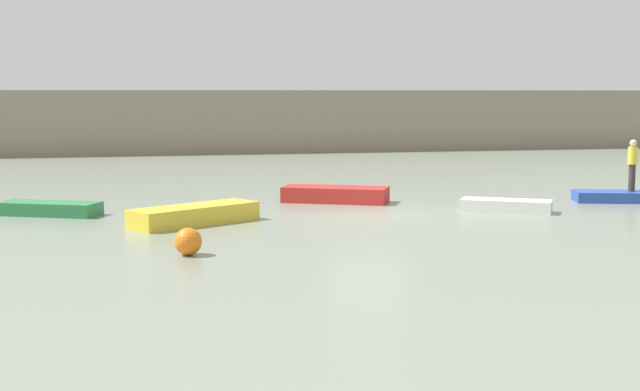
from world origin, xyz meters
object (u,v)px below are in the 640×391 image
object	(u,v)px
mooring_buoy	(188,242)
rowboat_blue	(631,197)
rowboat_white	(506,206)
person_yellow_shirt	(633,162)
rowboat_green	(50,209)
rowboat_red	(335,194)
rowboat_yellow	(195,215)

from	to	relation	value
mooring_buoy	rowboat_blue	bearing A→B (deg)	22.99
rowboat_white	rowboat_blue	xyz separation A→B (m)	(5.15, 1.35, -0.01)
rowboat_blue	person_yellow_shirt	distance (m)	1.15
rowboat_green	rowboat_red	bearing A→B (deg)	32.62
rowboat_yellow	person_yellow_shirt	size ratio (longest dim) A/B	2.16
rowboat_red	rowboat_blue	world-z (taller)	rowboat_red
rowboat_yellow	rowboat_red	world-z (taller)	rowboat_yellow
rowboat_yellow	mooring_buoy	xyz separation A→B (m)	(-0.55, -4.74, 0.05)
rowboat_yellow	rowboat_blue	bearing A→B (deg)	-24.53
rowboat_red	person_yellow_shirt	bearing A→B (deg)	13.80
rowboat_yellow	mooring_buoy	size ratio (longest dim) A/B	6.01
rowboat_green	mooring_buoy	world-z (taller)	mooring_buoy
rowboat_red	mooring_buoy	bearing A→B (deg)	-96.61
rowboat_green	rowboat_white	xyz separation A→B (m)	(13.64, -2.37, -0.01)
rowboat_white	person_yellow_shirt	world-z (taller)	person_yellow_shirt
rowboat_red	rowboat_blue	size ratio (longest dim) A/B	0.93
mooring_buoy	rowboat_white	bearing A→B (deg)	26.89
rowboat_green	rowboat_yellow	size ratio (longest dim) A/B	0.80
rowboat_white	mooring_buoy	size ratio (longest dim) A/B	4.34
rowboat_red	rowboat_yellow	bearing A→B (deg)	-116.07
rowboat_white	rowboat_blue	bearing A→B (deg)	45.85
rowboat_white	rowboat_blue	size ratio (longest dim) A/B	0.73
rowboat_yellow	rowboat_red	distance (m)	6.34
rowboat_green	mooring_buoy	size ratio (longest dim) A/B	4.78
rowboat_blue	person_yellow_shirt	xyz separation A→B (m)	(0.00, 0.00, 1.15)
mooring_buoy	person_yellow_shirt	bearing A→B (deg)	22.99
rowboat_green	rowboat_blue	distance (m)	18.82
rowboat_green	person_yellow_shirt	world-z (taller)	person_yellow_shirt
rowboat_white	person_yellow_shirt	bearing A→B (deg)	45.85
person_yellow_shirt	rowboat_blue	bearing A→B (deg)	-90.00
rowboat_yellow	rowboat_white	bearing A→B (deg)	-28.95
person_yellow_shirt	rowboat_green	bearing A→B (deg)	176.89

